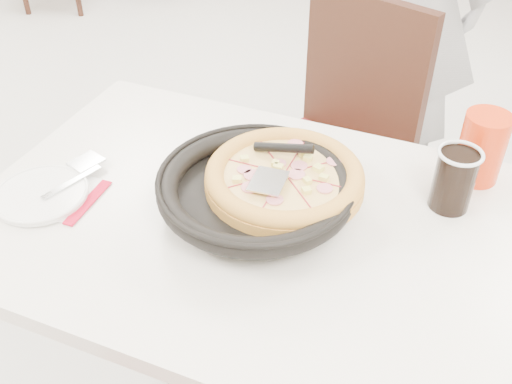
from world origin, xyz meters
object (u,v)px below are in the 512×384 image
at_px(main_table, 258,331).
at_px(pizza_pan, 256,195).
at_px(chair_far, 323,162).
at_px(red_cup, 482,147).
at_px(side_plate, 41,195).
at_px(pizza, 284,182).
at_px(cola_glass, 454,181).

height_order(main_table, pizza_pan, pizza_pan).
distance_m(chair_far, pizza_pan, 0.68).
bearing_deg(red_cup, side_plate, -152.91).
bearing_deg(chair_far, red_cup, 164.28).
xyz_separation_m(chair_far, side_plate, (-0.42, -0.74, 0.28)).
bearing_deg(red_cup, pizza, -144.94).
relative_size(pizza, red_cup, 2.07).
xyz_separation_m(main_table, chair_far, (-0.03, 0.61, 0.10)).
height_order(main_table, red_cup, red_cup).
bearing_deg(side_plate, pizza_pan, 17.31).
xyz_separation_m(chair_far, pizza, (0.07, -0.55, 0.34)).
relative_size(main_table, chair_far, 1.26).
distance_m(side_plate, red_cup, 0.96).
bearing_deg(chair_far, cola_glass, 151.72).
xyz_separation_m(pizza_pan, pizza, (0.05, 0.04, 0.02)).
bearing_deg(chair_far, side_plate, 79.11).
bearing_deg(red_cup, pizza_pan, -143.95).
height_order(side_plate, cola_glass, cola_glass).
relative_size(chair_far, side_plate, 4.76).
xyz_separation_m(main_table, pizza, (0.03, 0.06, 0.44)).
bearing_deg(main_table, side_plate, -165.14).
bearing_deg(pizza, chair_far, 96.93).
bearing_deg(pizza, side_plate, -159.69).
distance_m(pizza, side_plate, 0.53).
bearing_deg(cola_glass, chair_far, 132.72).
distance_m(side_plate, cola_glass, 0.87).
bearing_deg(side_plate, pizza, 20.31).
bearing_deg(pizza_pan, cola_glass, 24.96).
bearing_deg(side_plate, chair_far, 60.11).
distance_m(pizza_pan, pizza, 0.07).
xyz_separation_m(pizza, side_plate, (-0.49, -0.18, -0.05)).
relative_size(side_plate, cola_glass, 1.53).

